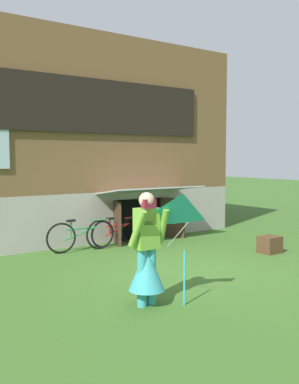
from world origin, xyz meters
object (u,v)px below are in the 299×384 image
at_px(kite, 183,220).
at_px(bicycle_red, 117,231).
at_px(bicycle_green, 81,235).
at_px(wooden_crate, 270,245).
at_px(person, 147,258).

height_order(kite, bicycle_red, kite).
height_order(bicycle_red, bicycle_green, bicycle_green).
bearing_deg(wooden_crate, kite, -155.48).
height_order(person, kite, person).
distance_m(person, wooden_crate, 4.44).
xyz_separation_m(person, kite, (0.27, -0.48, 0.58)).
relative_size(kite, bicycle_red, 1.02).
bearing_deg(wooden_crate, person, -162.62).
relative_size(kite, bicycle_green, 0.95).
relative_size(person, kite, 1.06).
relative_size(bicycle_red, wooden_crate, 3.36).
xyz_separation_m(bicycle_red, wooden_crate, (2.36, -2.67, -0.15)).
bearing_deg(bicycle_red, wooden_crate, -55.45).
xyz_separation_m(bicycle_green, wooden_crate, (3.38, -2.55, -0.17)).
bearing_deg(person, kite, -70.86).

